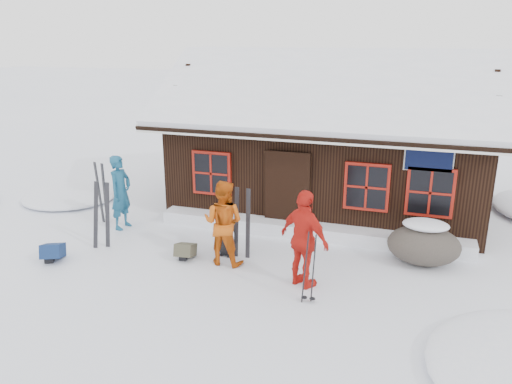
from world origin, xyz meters
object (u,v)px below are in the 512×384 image
skier_orange_right (304,240)px  backpack_blue (53,254)px  skier_teal (121,192)px  skier_orange_left (223,223)px  ski_poles (309,269)px  ski_pair_left (102,216)px  skier_crouched (227,233)px  backpack_olive (186,253)px  boulder (424,244)px

skier_orange_right → backpack_blue: bearing=35.0°
skier_teal → skier_orange_left: size_ratio=1.02×
skier_orange_left → ski_poles: (2.10, -1.09, -0.26)m
skier_orange_left → ski_pair_left: (-2.95, -0.11, -0.15)m
skier_orange_left → skier_crouched: (-0.09, 0.39, -0.39)m
skier_teal → ski_poles: 5.77m
backpack_blue → backpack_olive: size_ratio=1.10×
skier_orange_right → backpack_olive: size_ratio=3.88×
skier_orange_right → skier_crouched: skier_orange_right is taller
boulder → backpack_blue: size_ratio=2.77×
backpack_blue → skier_orange_left: bearing=-8.0°
ski_pair_left → boulder: bearing=-4.3°
skier_crouched → skier_orange_right: bearing=-21.6°
skier_teal → ski_pair_left: skier_teal is taller
ski_poles → backpack_blue: (-5.68, 0.02, -0.52)m
skier_teal → ski_pair_left: 1.28m
ski_pair_left → skier_crouched: bearing=-5.6°
skier_orange_right → ski_pair_left: 4.83m
ski_pair_left → skier_teal: bearing=87.1°
ski_poles → ski_pair_left: bearing=169.0°
skier_crouched → ski_pair_left: ski_pair_left is taller
skier_orange_left → backpack_blue: skier_orange_left is taller
skier_teal → skier_crouched: (3.14, -0.74, -0.42)m
skier_orange_left → ski_pair_left: skier_orange_left is taller
boulder → ski_pair_left: bearing=-168.7°
skier_orange_right → boulder: bearing=-112.0°
skier_teal → skier_orange_left: bearing=-104.8°
skier_teal → backpack_blue: bearing=175.2°
boulder → ski_poles: bearing=-129.8°
backpack_blue → boulder: bearing=-7.5°
skier_crouched → ski_poles: 2.64m
skier_orange_left → backpack_blue: bearing=18.6°
skier_teal → backpack_olive: skier_teal is taller
ski_poles → skier_orange_right: bearing=111.5°
backpack_blue → ski_poles: bearing=-24.8°
backpack_blue → backpack_olive: 2.88m
skier_crouched → ski_pair_left: bearing=-167.1°
backpack_olive → boulder: bearing=7.8°
skier_crouched → backpack_blue: size_ratio=1.92×
ski_pair_left → ski_poles: 5.14m
ski_pair_left → backpack_blue: (-0.64, -0.95, -0.62)m
boulder → backpack_blue: 8.03m
boulder → ski_pair_left: (-7.03, -1.40, 0.32)m
ski_poles → backpack_olive: size_ratio=2.80×
skier_crouched → ski_pair_left: 2.91m
skier_orange_right → ski_poles: skier_orange_right is taller
skier_orange_left → skier_orange_right: 1.93m
skier_crouched → backpack_olive: (-0.80, -0.47, -0.39)m
skier_teal → backpack_blue: (-0.36, -2.19, -0.80)m
ski_pair_left → ski_poles: size_ratio=1.16×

